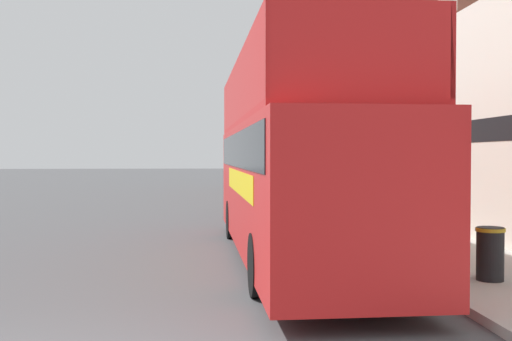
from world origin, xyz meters
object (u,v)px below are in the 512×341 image
object	(u,v)px
tour_bus	(293,173)
litter_bin	(490,252)
lamp_post_nearest	(447,69)
parked_car_ahead_of_bus	(276,197)
lamp_post_third	(308,132)
lamp_post_second	(347,103)

from	to	relation	value
tour_bus	litter_bin	world-z (taller)	tour_bus
tour_bus	lamp_post_nearest	bearing A→B (deg)	-52.42
lamp_post_nearest	parked_car_ahead_of_bus	bearing A→B (deg)	98.09
parked_car_ahead_of_bus	lamp_post_third	xyz separation A→B (m)	(1.62, 2.82, 2.40)
litter_bin	lamp_post_third	bearing A→B (deg)	92.36
tour_bus	litter_bin	distance (m)	4.38
parked_car_ahead_of_bus	tour_bus	bearing A→B (deg)	-92.47
lamp_post_third	litter_bin	distance (m)	14.64
parked_car_ahead_of_bus	litter_bin	world-z (taller)	parked_car_ahead_of_bus
lamp_post_nearest	lamp_post_third	bearing A→B (deg)	89.89
lamp_post_second	lamp_post_third	bearing A→B (deg)	89.40
litter_bin	tour_bus	bearing A→B (deg)	132.42
parked_car_ahead_of_bus	lamp_post_third	size ratio (longest dim) A/B	1.04
lamp_post_second	lamp_post_third	world-z (taller)	lamp_post_second
tour_bus	lamp_post_second	xyz separation A→B (m)	(2.17, 4.28, 1.87)
tour_bus	parked_car_ahead_of_bus	bearing A→B (deg)	84.51
tour_bus	litter_bin	xyz separation A→B (m)	(2.84, -3.10, -1.23)
parked_car_ahead_of_bus	lamp_post_second	size ratio (longest dim) A/B	0.85
lamp_post_second	lamp_post_third	size ratio (longest dim) A/B	1.22
tour_bus	lamp_post_nearest	size ratio (longest dim) A/B	2.14
parked_car_ahead_of_bus	lamp_post_third	distance (m)	4.05
litter_bin	parked_car_ahead_of_bus	bearing A→B (deg)	100.83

